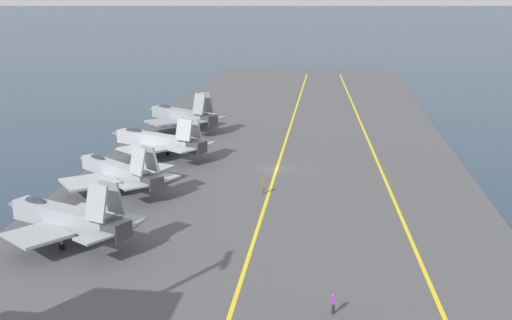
% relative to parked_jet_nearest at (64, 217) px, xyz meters
% --- Properties ---
extents(ground_plane, '(2000.00, 2000.00, 0.00)m').
position_rel_parked_jet_nearest_xyz_m(ground_plane, '(28.18, -17.33, -3.03)').
color(ground_plane, '#23384C').
extents(carrier_deck, '(223.67, 50.13, 0.40)m').
position_rel_parked_jet_nearest_xyz_m(carrier_deck, '(28.18, -17.33, -2.83)').
color(carrier_deck, '#4C4C4F').
rests_on(carrier_deck, ground).
extents(deck_stripe_foul_line, '(201.12, 9.33, 0.01)m').
position_rel_parked_jet_nearest_xyz_m(deck_stripe_foul_line, '(28.18, -31.12, -2.63)').
color(deck_stripe_foul_line, yellow).
rests_on(deck_stripe_foul_line, carrier_deck).
extents(deck_stripe_centerline, '(201.30, 0.36, 0.01)m').
position_rel_parked_jet_nearest_xyz_m(deck_stripe_centerline, '(28.18, -17.33, -2.63)').
color(deck_stripe_centerline, yellow).
rests_on(deck_stripe_centerline, carrier_deck).
extents(parked_jet_nearest, '(12.03, 15.29, 6.79)m').
position_rel_parked_jet_nearest_xyz_m(parked_jet_nearest, '(0.00, 0.00, 0.00)').
color(parked_jet_nearest, '#93999E').
rests_on(parked_jet_nearest, carrier_deck).
extents(parked_jet_second, '(14.07, 15.29, 6.25)m').
position_rel_parked_jet_nearest_xyz_m(parked_jet_second, '(16.88, 0.60, -0.31)').
color(parked_jet_second, '#9EA3A8').
rests_on(parked_jet_second, carrier_deck).
extents(parked_jet_third, '(12.55, 16.98, 6.18)m').
position_rel_parked_jet_nearest_xyz_m(parked_jet_third, '(32.62, 0.22, -0.25)').
color(parked_jet_third, '#A8AAAF').
rests_on(parked_jet_third, carrier_deck).
extents(parked_jet_fourth, '(13.37, 15.40, 6.94)m').
position_rel_parked_jet_nearest_xyz_m(parked_jet_fourth, '(50.40, 0.81, 0.04)').
color(parked_jet_fourth, gray).
rests_on(parked_jet_fourth, carrier_deck).
extents(crew_brown_vest, '(0.30, 0.41, 1.72)m').
position_rel_parked_jet_nearest_xyz_m(crew_brown_vest, '(17.28, -16.68, -1.69)').
color(crew_brown_vest, '#4C473D').
rests_on(crew_brown_vest, carrier_deck).
extents(crew_purple_vest, '(0.38, 0.27, 1.66)m').
position_rel_parked_jet_nearest_xyz_m(crew_purple_vest, '(-10.61, -24.81, -1.72)').
color(crew_purple_vest, '#232328').
rests_on(crew_purple_vest, carrier_deck).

